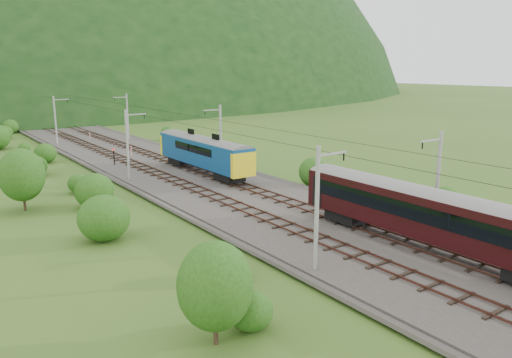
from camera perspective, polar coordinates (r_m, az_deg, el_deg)
ground at (r=37.18m, az=13.96°, el=-8.17°), size 600.00×600.00×0.00m
railbed at (r=43.88m, az=4.07°, el=-4.36°), size 14.00×220.00×0.30m
track_left at (r=42.40m, az=1.55°, el=-4.64°), size 2.40×220.00×0.27m
track_right at (r=45.32m, az=6.43°, el=-3.56°), size 2.40×220.00×0.27m
catenary_left at (r=58.75m, az=-14.43°, el=3.99°), size 2.54×192.28×8.00m
catenary_right at (r=64.07m, az=-4.14°, el=5.06°), size 2.54×192.28×8.00m
overhead_wires at (r=42.37m, az=4.21°, el=4.66°), size 4.83×198.00×0.03m
hazard_post_near at (r=75.09m, az=-14.07°, el=3.13°), size 0.14×0.14×1.35m
hazard_post_far at (r=94.34m, az=-18.46°, el=4.74°), size 0.14×0.14×1.29m
signal at (r=68.42m, az=-15.93°, el=2.61°), size 0.24×0.24×2.15m
vegetation_left at (r=47.58m, az=-20.57°, el=-1.20°), size 13.58×148.14×6.50m
vegetation_right at (r=46.59m, az=21.78°, el=-2.70°), size 7.22×103.01×3.10m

